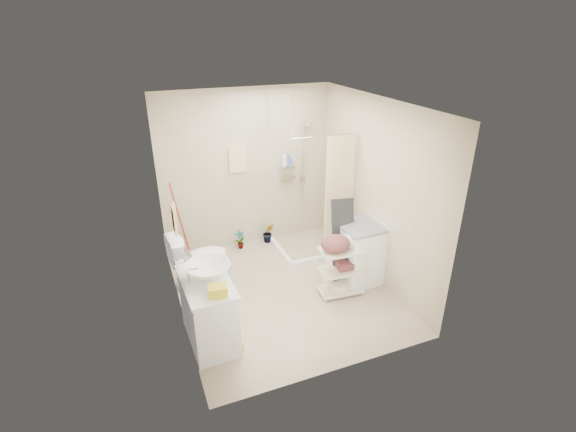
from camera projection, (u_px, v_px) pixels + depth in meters
name	position (u px, v px, depth m)	size (l,w,h in m)	color
floor	(283.00, 291.00, 5.91)	(3.20, 3.20, 0.00)	tan
ceiling	(282.00, 104.00, 4.82)	(2.80, 3.20, 0.04)	silver
wall_back	(247.00, 170.00, 6.71)	(2.80, 0.04, 2.60)	#C0B395
wall_front	(342.00, 268.00, 4.02)	(2.80, 0.04, 2.60)	#C0B395
wall_left	(172.00, 225.00, 4.89)	(0.04, 3.20, 2.60)	#C0B395
wall_right	(376.00, 192.00, 5.84)	(0.04, 3.20, 2.60)	#C0B395
vanity	(209.00, 311.00, 4.84)	(0.53, 0.94, 0.83)	silver
sink	(208.00, 271.00, 4.69)	(0.51, 0.51, 0.18)	white
counter_basket	(218.00, 290.00, 4.40)	(0.20, 0.16, 0.11)	gold
floor_basket	(235.00, 347.00, 4.79)	(0.25, 0.19, 0.14)	gold
toilet	(199.00, 259.00, 5.91)	(0.46, 0.81, 0.83)	white
mop	(177.00, 221.00, 6.42)	(0.13, 0.13, 1.35)	#A72824
potted_plant_a	(240.00, 240.00, 6.96)	(0.17, 0.12, 0.33)	#963720
potted_plant_b	(268.00, 233.00, 7.16)	(0.20, 0.16, 0.35)	brown
hanging_towel	(238.00, 160.00, 6.56)	(0.28, 0.03, 0.42)	beige
towel_ring	(174.00, 218.00, 4.66)	(0.04, 0.22, 0.34)	#FDE29A
tp_holder	(180.00, 264.00, 5.19)	(0.08, 0.12, 0.14)	white
shower	(309.00, 189.00, 6.64)	(1.10, 1.10, 2.10)	white
shampoo_bottle_a	(285.00, 159.00, 6.78)	(0.10, 0.10, 0.25)	silver
shampoo_bottle_b	(288.00, 160.00, 6.84)	(0.08, 0.08, 0.18)	#3D5AA6
washing_machine	(359.00, 252.00, 6.03)	(0.60, 0.62, 0.88)	white
laundry_rack	(341.00, 267.00, 5.71)	(0.60, 0.35, 0.83)	silver
ironing_board	(343.00, 242.00, 5.87)	(0.37, 0.11, 1.29)	black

